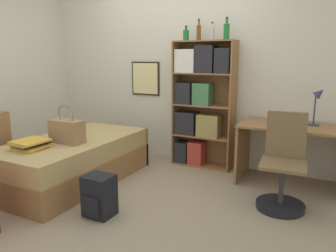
{
  "coord_description": "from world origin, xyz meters",
  "views": [
    {
      "loc": [
        2.02,
        -2.77,
        1.46
      ],
      "look_at": [
        0.49,
        0.18,
        0.75
      ],
      "focal_mm": 35.0,
      "sensor_mm": 36.0,
      "label": 1
    }
  ],
  "objects_px": {
    "bottle_green": "(186,35)",
    "desk_lamp": "(318,99)",
    "book_stack_on_bed": "(31,144)",
    "desk_chair": "(282,178)",
    "backpack": "(99,196)",
    "desk": "(296,144)",
    "bed": "(74,160)",
    "bookcase": "(199,102)",
    "bottle_blue": "(227,31)",
    "handbag": "(67,131)",
    "bottle_clear": "(212,33)",
    "bottle_brown": "(199,32)"
  },
  "relations": [
    {
      "from": "bed",
      "to": "bottle_clear",
      "type": "xyz_separation_m",
      "value": [
        1.23,
        1.24,
        1.49
      ]
    },
    {
      "from": "bookcase",
      "to": "bottle_blue",
      "type": "relative_size",
      "value": 6.15
    },
    {
      "from": "bottle_green",
      "to": "bottle_blue",
      "type": "height_order",
      "value": "bottle_blue"
    },
    {
      "from": "desk_chair",
      "to": "bed",
      "type": "bearing_deg",
      "value": -170.2
    },
    {
      "from": "bottle_clear",
      "to": "desk_chair",
      "type": "relative_size",
      "value": 0.24
    },
    {
      "from": "bookcase",
      "to": "bottle_brown",
      "type": "height_order",
      "value": "bottle_brown"
    },
    {
      "from": "desk",
      "to": "bottle_clear",
      "type": "bearing_deg",
      "value": 169.34
    },
    {
      "from": "handbag",
      "to": "desk_lamp",
      "type": "height_order",
      "value": "desk_lamp"
    },
    {
      "from": "bed",
      "to": "desk_lamp",
      "type": "relative_size",
      "value": 4.2
    },
    {
      "from": "bottle_green",
      "to": "bottle_blue",
      "type": "bearing_deg",
      "value": 0.86
    },
    {
      "from": "handbag",
      "to": "desk_lamp",
      "type": "xyz_separation_m",
      "value": [
        2.46,
        1.28,
        0.35
      ]
    },
    {
      "from": "bottle_green",
      "to": "backpack",
      "type": "xyz_separation_m",
      "value": [
        -0.07,
        -1.77,
        -1.54
      ]
    },
    {
      "from": "bottle_brown",
      "to": "desk_lamp",
      "type": "distance_m",
      "value": 1.66
    },
    {
      "from": "handbag",
      "to": "bookcase",
      "type": "relative_size",
      "value": 0.26
    },
    {
      "from": "desk",
      "to": "desk_lamp",
      "type": "distance_m",
      "value": 0.54
    },
    {
      "from": "desk",
      "to": "backpack",
      "type": "height_order",
      "value": "desk"
    },
    {
      "from": "bottle_clear",
      "to": "desk_lamp",
      "type": "xyz_separation_m",
      "value": [
        1.29,
        -0.12,
        -0.74
      ]
    },
    {
      "from": "desk_chair",
      "to": "bookcase",
      "type": "bearing_deg",
      "value": 145.85
    },
    {
      "from": "book_stack_on_bed",
      "to": "desk_chair",
      "type": "bearing_deg",
      "value": 20.85
    },
    {
      "from": "book_stack_on_bed",
      "to": "bottle_clear",
      "type": "distance_m",
      "value": 2.5
    },
    {
      "from": "bottle_clear",
      "to": "desk",
      "type": "distance_m",
      "value": 1.68
    },
    {
      "from": "desk_lamp",
      "to": "desk_chair",
      "type": "relative_size",
      "value": 0.47
    },
    {
      "from": "bottle_green",
      "to": "desk_lamp",
      "type": "bearing_deg",
      "value": -2.62
    },
    {
      "from": "handbag",
      "to": "backpack",
      "type": "bearing_deg",
      "value": -28.76
    },
    {
      "from": "bookcase",
      "to": "desk_lamp",
      "type": "xyz_separation_m",
      "value": [
        1.43,
        -0.09,
        0.13
      ]
    },
    {
      "from": "desk",
      "to": "desk_lamp",
      "type": "height_order",
      "value": "desk_lamp"
    },
    {
      "from": "bookcase",
      "to": "desk",
      "type": "relative_size",
      "value": 1.35
    },
    {
      "from": "desk_chair",
      "to": "bottle_clear",
      "type": "bearing_deg",
      "value": 141.59
    },
    {
      "from": "handbag",
      "to": "bottle_blue",
      "type": "height_order",
      "value": "bottle_blue"
    },
    {
      "from": "bookcase",
      "to": "desk_lamp",
      "type": "height_order",
      "value": "bookcase"
    },
    {
      "from": "handbag",
      "to": "backpack",
      "type": "distance_m",
      "value": 0.98
    },
    {
      "from": "bottle_green",
      "to": "desk_lamp",
      "type": "relative_size",
      "value": 0.43
    },
    {
      "from": "desk_lamp",
      "to": "desk_chair",
      "type": "bearing_deg",
      "value": -106.73
    },
    {
      "from": "desk",
      "to": "bottle_brown",
      "type": "bearing_deg",
      "value": 170.41
    },
    {
      "from": "bottle_green",
      "to": "bottle_blue",
      "type": "distance_m",
      "value": 0.54
    },
    {
      "from": "backpack",
      "to": "desk",
      "type": "bearing_deg",
      "value": 46.77
    },
    {
      "from": "book_stack_on_bed",
      "to": "desk_lamp",
      "type": "height_order",
      "value": "desk_lamp"
    },
    {
      "from": "desk_lamp",
      "to": "desk",
      "type": "bearing_deg",
      "value": -153.53
    },
    {
      "from": "desk_lamp",
      "to": "bottle_brown",
      "type": "bearing_deg",
      "value": 175.12
    },
    {
      "from": "bed",
      "to": "handbag",
      "type": "relative_size",
      "value": 4.21
    },
    {
      "from": "book_stack_on_bed",
      "to": "backpack",
      "type": "distance_m",
      "value": 0.99
    },
    {
      "from": "backpack",
      "to": "desk_chair",
      "type": "bearing_deg",
      "value": 33.26
    },
    {
      "from": "book_stack_on_bed",
      "to": "bottle_blue",
      "type": "relative_size",
      "value": 1.41
    },
    {
      "from": "bed",
      "to": "bottle_brown",
      "type": "bearing_deg",
      "value": 50.11
    },
    {
      "from": "bed",
      "to": "bottle_blue",
      "type": "bearing_deg",
      "value": 40.26
    },
    {
      "from": "bookcase",
      "to": "desk_chair",
      "type": "xyz_separation_m",
      "value": [
        1.21,
        -0.82,
        -0.56
      ]
    },
    {
      "from": "bookcase",
      "to": "desk_chair",
      "type": "height_order",
      "value": "bookcase"
    },
    {
      "from": "handbag",
      "to": "bottle_green",
      "type": "distance_m",
      "value": 1.92
    },
    {
      "from": "bottle_blue",
      "to": "bottle_clear",
      "type": "bearing_deg",
      "value": 170.46
    },
    {
      "from": "bottle_brown",
      "to": "desk_chair",
      "type": "bearing_deg",
      "value": -34.36
    }
  ]
}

